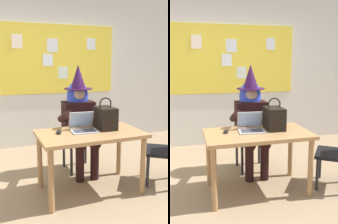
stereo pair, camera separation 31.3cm
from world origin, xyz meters
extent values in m
plane|color=#937A5B|center=(0.00, 0.00, 0.00)|extent=(24.00, 24.00, 0.00)
cube|color=silver|center=(0.00, 2.09, 1.40)|extent=(5.86, 0.10, 2.79)
cube|color=yellow|center=(0.00, 2.03, 1.55)|extent=(2.40, 0.02, 1.20)
cube|color=white|center=(0.77, 2.02, 1.83)|extent=(0.17, 0.01, 0.20)
cube|color=white|center=(-0.04, 2.02, 1.54)|extent=(0.18, 0.00, 0.21)
cube|color=white|center=(0.22, 2.02, 1.31)|extent=(0.21, 0.02, 0.21)
cube|color=white|center=(0.03, 2.02, 1.79)|extent=(0.23, 0.02, 0.23)
cube|color=#F4E0C6|center=(-0.55, 2.02, 1.84)|extent=(0.17, 0.01, 0.23)
cube|color=#A37547|center=(0.03, 0.14, 0.70)|extent=(1.20, 0.70, 0.04)
cylinder|color=#A37547|center=(-0.50, -0.15, 0.34)|extent=(0.06, 0.06, 0.68)
cylinder|color=#A37547|center=(0.57, -0.13, 0.34)|extent=(0.06, 0.06, 0.68)
cylinder|color=#A37547|center=(-0.51, 0.41, 0.34)|extent=(0.06, 0.06, 0.68)
cylinder|color=#A37547|center=(0.56, 0.43, 0.34)|extent=(0.06, 0.06, 0.68)
cube|color=#2D3347|center=(0.10, 0.76, 0.43)|extent=(0.43, 0.43, 0.04)
cube|color=#2D3347|center=(0.10, 0.95, 0.68)|extent=(0.38, 0.05, 0.45)
cylinder|color=#262628|center=(0.28, 0.60, 0.21)|extent=(0.04, 0.04, 0.41)
cylinder|color=#262628|center=(-0.06, 0.59, 0.21)|extent=(0.04, 0.04, 0.41)
cylinder|color=#262628|center=(0.27, 0.94, 0.21)|extent=(0.04, 0.04, 0.41)
cylinder|color=#262628|center=(-0.07, 0.93, 0.21)|extent=(0.04, 0.04, 0.41)
cylinder|color=black|center=(0.19, 0.40, 0.23)|extent=(0.11, 0.11, 0.45)
cylinder|color=black|center=(-0.01, 0.41, 0.23)|extent=(0.11, 0.11, 0.45)
cylinder|color=black|center=(0.20, 0.57, 0.48)|extent=(0.16, 0.42, 0.15)
cylinder|color=black|center=(0.00, 0.58, 0.48)|extent=(0.16, 0.42, 0.15)
cube|color=black|center=(0.10, 0.78, 0.71)|extent=(0.43, 0.27, 0.52)
cylinder|color=black|center=(0.35, 0.55, 0.83)|extent=(0.10, 0.47, 0.24)
cylinder|color=black|center=(-0.15, 0.56, 0.83)|extent=(0.10, 0.47, 0.24)
sphere|color=#D1A889|center=(0.10, 0.78, 1.07)|extent=(0.20, 0.20, 0.20)
ellipsoid|color=blue|center=(0.10, 0.81, 1.03)|extent=(0.31, 0.23, 0.44)
cylinder|color=#2D0F38|center=(0.10, 0.78, 1.15)|extent=(0.38, 0.38, 0.01)
cone|color=#2D0F38|center=(0.10, 0.78, 1.31)|extent=(0.21, 0.21, 0.32)
cube|color=#B7B7BC|center=(-0.03, 0.17, 0.72)|extent=(0.31, 0.23, 0.01)
cube|color=#333338|center=(-0.03, 0.17, 0.73)|extent=(0.26, 0.17, 0.00)
cube|color=#B7B7BC|center=(-0.02, 0.31, 0.83)|extent=(0.30, 0.10, 0.20)
cube|color=#99B7E0|center=(-0.02, 0.30, 0.82)|extent=(0.26, 0.08, 0.17)
ellipsoid|color=black|center=(-0.32, 0.21, 0.73)|extent=(0.08, 0.11, 0.03)
cube|color=black|center=(0.25, 0.23, 0.85)|extent=(0.20, 0.30, 0.26)
torus|color=black|center=(0.25, 0.23, 1.02)|extent=(0.16, 0.02, 0.16)
cube|color=black|center=(0.95, 0.03, 0.41)|extent=(0.58, 0.58, 0.04)
cylinder|color=#262628|center=(0.72, -0.02, 0.20)|extent=(0.04, 0.04, 0.39)
cylinder|color=#262628|center=(0.91, 0.26, 0.20)|extent=(0.04, 0.04, 0.39)
camera|label=1|loc=(-1.00, -2.44, 1.49)|focal=40.52mm
camera|label=2|loc=(-0.70, -2.53, 1.49)|focal=40.52mm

